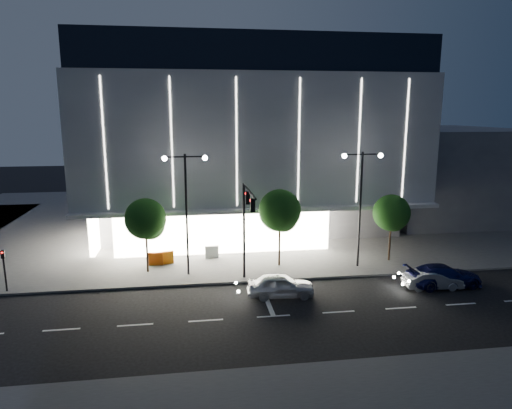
{
  "coord_description": "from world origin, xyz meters",
  "views": [
    {
      "loc": [
        -2.62,
        -26.23,
        11.93
      ],
      "look_at": [
        2.2,
        7.18,
        5.0
      ],
      "focal_mm": 32.0,
      "sensor_mm": 36.0,
      "label": 1
    }
  ],
  "objects_px": {
    "barrier_a": "(156,259)",
    "car_third": "(443,276)",
    "tree_right": "(392,215)",
    "tree_mid": "(280,213)",
    "car_second": "(433,279)",
    "car_lead": "(281,286)",
    "traffic_mast": "(246,216)",
    "street_lamp_east": "(361,192)",
    "tree_left": "(146,221)",
    "barrier_d": "(212,252)",
    "street_lamp_west": "(186,197)",
    "ped_signal_far": "(4,266)",
    "barrier_c": "(167,258)"
  },
  "relations": [
    {
      "from": "ped_signal_far",
      "to": "barrier_c",
      "type": "bearing_deg",
      "value": 21.75
    },
    {
      "from": "tree_mid",
      "to": "car_third",
      "type": "xyz_separation_m",
      "value": [
        10.47,
        -5.52,
        -3.57
      ]
    },
    {
      "from": "car_third",
      "to": "barrier_a",
      "type": "height_order",
      "value": "car_third"
    },
    {
      "from": "street_lamp_east",
      "to": "tree_right",
      "type": "distance_m",
      "value": 3.81
    },
    {
      "from": "traffic_mast",
      "to": "tree_right",
      "type": "bearing_deg",
      "value": 17.02
    },
    {
      "from": "tree_right",
      "to": "barrier_d",
      "type": "bearing_deg",
      "value": 169.58
    },
    {
      "from": "street_lamp_east",
      "to": "car_second",
      "type": "xyz_separation_m",
      "value": [
        3.54,
        -4.8,
        -5.31
      ]
    },
    {
      "from": "tree_left",
      "to": "tree_mid",
      "type": "height_order",
      "value": "tree_mid"
    },
    {
      "from": "car_lead",
      "to": "barrier_c",
      "type": "xyz_separation_m",
      "value": [
        -7.7,
        7.25,
        -0.1
      ]
    },
    {
      "from": "ped_signal_far",
      "to": "barrier_d",
      "type": "relative_size",
      "value": 2.73
    },
    {
      "from": "traffic_mast",
      "to": "tree_left",
      "type": "relative_size",
      "value": 1.24
    },
    {
      "from": "ped_signal_far",
      "to": "barrier_c",
      "type": "distance_m",
      "value": 11.16
    },
    {
      "from": "tree_right",
      "to": "car_third",
      "type": "xyz_separation_m",
      "value": [
        1.47,
        -5.52,
        -3.12
      ]
    },
    {
      "from": "tree_right",
      "to": "barrier_d",
      "type": "relative_size",
      "value": 5.01
    },
    {
      "from": "traffic_mast",
      "to": "tree_mid",
      "type": "bearing_deg",
      "value": 50.58
    },
    {
      "from": "tree_right",
      "to": "barrier_c",
      "type": "height_order",
      "value": "tree_right"
    },
    {
      "from": "car_lead",
      "to": "street_lamp_west",
      "type": "bearing_deg",
      "value": 56.31
    },
    {
      "from": "tree_right",
      "to": "barrier_a",
      "type": "height_order",
      "value": "tree_right"
    },
    {
      "from": "street_lamp_west",
      "to": "tree_right",
      "type": "relative_size",
      "value": 1.63
    },
    {
      "from": "tree_right",
      "to": "street_lamp_east",
      "type": "bearing_deg",
      "value": -161.37
    },
    {
      "from": "street_lamp_east",
      "to": "ped_signal_far",
      "type": "bearing_deg",
      "value": -176.56
    },
    {
      "from": "tree_mid",
      "to": "car_third",
      "type": "height_order",
      "value": "tree_mid"
    },
    {
      "from": "tree_mid",
      "to": "tree_right",
      "type": "height_order",
      "value": "tree_mid"
    },
    {
      "from": "car_third",
      "to": "barrier_c",
      "type": "relative_size",
      "value": 4.77
    },
    {
      "from": "car_second",
      "to": "car_lead",
      "type": "bearing_deg",
      "value": 93.5
    },
    {
      "from": "barrier_a",
      "to": "car_third",
      "type": "bearing_deg",
      "value": -15.03
    },
    {
      "from": "street_lamp_east",
      "to": "car_lead",
      "type": "bearing_deg",
      "value": -146.44
    },
    {
      "from": "traffic_mast",
      "to": "barrier_c",
      "type": "height_order",
      "value": "traffic_mast"
    },
    {
      "from": "tree_left",
      "to": "car_third",
      "type": "distance_m",
      "value": 21.46
    },
    {
      "from": "street_lamp_west",
      "to": "barrier_c",
      "type": "relative_size",
      "value": 8.18
    },
    {
      "from": "tree_left",
      "to": "car_second",
      "type": "distance_m",
      "value": 20.64
    },
    {
      "from": "ped_signal_far",
      "to": "barrier_a",
      "type": "distance_m",
      "value": 10.34
    },
    {
      "from": "tree_right",
      "to": "car_third",
      "type": "relative_size",
      "value": 1.05
    },
    {
      "from": "street_lamp_west",
      "to": "barrier_a",
      "type": "bearing_deg",
      "value": 136.07
    },
    {
      "from": "tree_left",
      "to": "barrier_d",
      "type": "relative_size",
      "value": 5.2
    },
    {
      "from": "tree_mid",
      "to": "tree_right",
      "type": "distance_m",
      "value": 9.01
    },
    {
      "from": "street_lamp_east",
      "to": "barrier_a",
      "type": "relative_size",
      "value": 8.18
    },
    {
      "from": "tree_left",
      "to": "car_third",
      "type": "relative_size",
      "value": 1.09
    },
    {
      "from": "traffic_mast",
      "to": "barrier_d",
      "type": "height_order",
      "value": "traffic_mast"
    },
    {
      "from": "street_lamp_west",
      "to": "tree_left",
      "type": "xyz_separation_m",
      "value": [
        -2.97,
        1.02,
        -1.92
      ]
    },
    {
      "from": "tree_right",
      "to": "car_lead",
      "type": "distance_m",
      "value": 11.94
    },
    {
      "from": "barrier_a",
      "to": "barrier_d",
      "type": "relative_size",
      "value": 1.0
    },
    {
      "from": "street_lamp_west",
      "to": "ped_signal_far",
      "type": "xyz_separation_m",
      "value": [
        -12.0,
        -1.5,
        -4.07
      ]
    },
    {
      "from": "tree_right",
      "to": "ped_signal_far",
      "type": "bearing_deg",
      "value": -174.86
    },
    {
      "from": "street_lamp_east",
      "to": "ped_signal_far",
      "type": "xyz_separation_m",
      "value": [
        -25.0,
        -1.5,
        -4.07
      ]
    },
    {
      "from": "barrier_d",
      "to": "street_lamp_east",
      "type": "bearing_deg",
      "value": -20.99
    },
    {
      "from": "street_lamp_east",
      "to": "car_lead",
      "type": "height_order",
      "value": "street_lamp_east"
    },
    {
      "from": "car_second",
      "to": "car_third",
      "type": "distance_m",
      "value": 1.01
    },
    {
      "from": "car_lead",
      "to": "car_third",
      "type": "xyz_separation_m",
      "value": [
        11.5,
        0.14,
        0.01
      ]
    },
    {
      "from": "traffic_mast",
      "to": "tree_right",
      "type": "relative_size",
      "value": 1.28
    }
  ]
}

